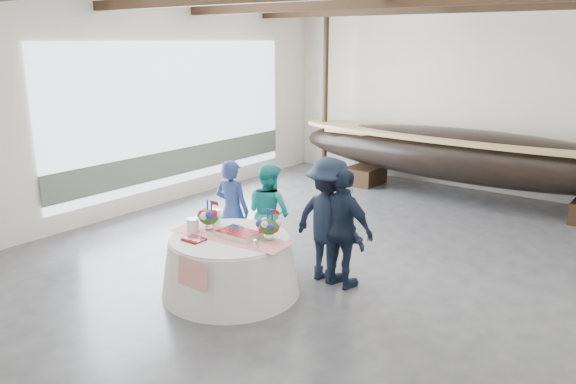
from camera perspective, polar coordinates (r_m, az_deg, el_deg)
The scene contains 12 objects.
floor at distance 9.76m, azimuth 5.06°, elevation -6.69°, with size 10.00×12.00×0.01m, color #3D3D42.
wall_back at distance 14.57m, azimuth 18.16°, elevation 9.03°, with size 10.00×0.02×4.50m, color silver.
wall_left at distance 12.52m, azimuth -14.62°, elevation 8.39°, with size 0.02×12.00×4.50m, color silver.
pavilion_structure at distance 9.78m, azimuth 8.34°, elevation 17.24°, with size 9.80×11.76×4.50m.
open_bay at distance 13.17m, azimuth -10.94°, elevation 7.06°, with size 0.03×7.00×3.20m.
longboat_display at distance 13.49m, azimuth 17.88°, elevation 3.52°, with size 8.92×1.78×1.67m.
banquet_table at distance 8.36m, azimuth -5.86°, elevation -7.35°, with size 2.03×2.03×0.87m.
tabletop_items at distance 8.25m, azimuth -5.61°, elevation -3.33°, with size 1.92×0.95×0.40m.
guest_woman_blue at distance 9.50m, azimuth -5.69°, elevation -1.82°, with size 0.63×0.41×1.72m, color navy.
guest_woman_teal at distance 9.38m, azimuth -1.96°, elevation -2.10°, with size 0.82×0.64×1.68m, color teal.
guest_man_left at distance 8.58m, azimuth 4.17°, elevation -2.86°, with size 1.26×0.72×1.95m, color black.
guest_man_right at distance 8.39m, azimuth 5.65°, elevation -3.81°, with size 1.06×0.44×1.82m, color #141E31.
Camera 1 is at (4.78, -7.70, 3.63)m, focal length 35.00 mm.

